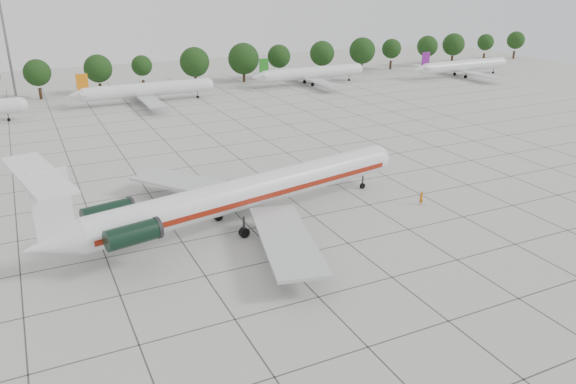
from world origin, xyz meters
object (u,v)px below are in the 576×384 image
at_px(ground_crew, 421,198).
at_px(bg_airliner_c, 147,90).
at_px(main_airliner, 235,195).
at_px(bg_airliner_d, 311,73).
at_px(bg_airliner_e, 463,66).
at_px(floodlight_mast, 5,33).

height_order(ground_crew, bg_airliner_c, bg_airliner_c).
height_order(main_airliner, bg_airliner_c, main_airliner).
bearing_deg(main_airliner, bg_airliner_d, 44.98).
distance_m(main_airliner, bg_airliner_c, 69.41).
xyz_separation_m(main_airliner, bg_airliner_c, (5.58, 69.18, -0.95)).
distance_m(main_airliner, bg_airliner_e, 112.26).
relative_size(bg_airliner_d, bg_airliner_e, 1.00).
height_order(main_airliner, bg_airliner_e, main_airliner).
height_order(bg_airliner_d, floodlight_mast, floodlight_mast).
relative_size(main_airliner, bg_airliner_c, 1.63).
distance_m(bg_airliner_c, floodlight_mast, 35.81).
bearing_deg(bg_airliner_c, main_airliner, -94.62).
distance_m(bg_airliner_c, bg_airliner_d, 43.00).
height_order(bg_airliner_c, bg_airliner_e, same).
height_order(ground_crew, floodlight_mast, floodlight_mast).
bearing_deg(bg_airliner_e, floodlight_mast, 166.97).
bearing_deg(bg_airliner_d, bg_airliner_c, -175.31).
bearing_deg(floodlight_mast, ground_crew, -65.19).
bearing_deg(ground_crew, floodlight_mast, -73.44).
distance_m(bg_airliner_d, bg_airliner_e, 43.95).
relative_size(bg_airliner_c, bg_airliner_d, 1.00).
bearing_deg(ground_crew, main_airliner, -17.99).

